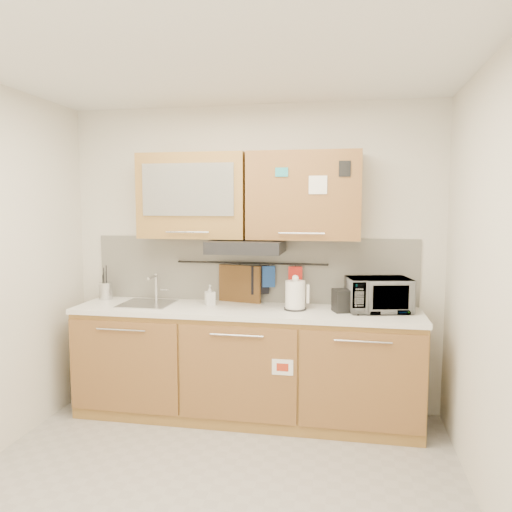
% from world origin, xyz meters
% --- Properties ---
extents(floor, '(3.20, 3.20, 0.00)m').
position_xyz_m(floor, '(0.00, 0.00, 0.00)').
color(floor, '#9E9993').
rests_on(floor, ground).
extents(ceiling, '(3.20, 3.20, 0.00)m').
position_xyz_m(ceiling, '(0.00, 0.00, 2.60)').
color(ceiling, white).
rests_on(ceiling, wall_back).
extents(wall_back, '(3.20, 0.00, 3.20)m').
position_xyz_m(wall_back, '(0.00, 1.50, 1.30)').
color(wall_back, silver).
rests_on(wall_back, ground).
extents(wall_right, '(0.00, 3.00, 3.00)m').
position_xyz_m(wall_right, '(1.60, 0.00, 1.30)').
color(wall_right, silver).
rests_on(wall_right, ground).
extents(base_cabinet, '(2.80, 0.64, 0.88)m').
position_xyz_m(base_cabinet, '(0.00, 1.19, 0.41)').
color(base_cabinet, '#AC7C3D').
rests_on(base_cabinet, floor).
extents(countertop, '(2.82, 0.62, 0.04)m').
position_xyz_m(countertop, '(0.00, 1.19, 0.90)').
color(countertop, white).
rests_on(countertop, base_cabinet).
extents(backsplash, '(2.80, 0.02, 0.56)m').
position_xyz_m(backsplash, '(0.00, 1.49, 1.20)').
color(backsplash, silver).
rests_on(backsplash, countertop).
extents(upper_cabinets, '(1.82, 0.37, 0.70)m').
position_xyz_m(upper_cabinets, '(-0.00, 1.32, 1.83)').
color(upper_cabinets, '#AC7C3D').
rests_on(upper_cabinets, wall_back).
extents(range_hood, '(0.60, 0.46, 0.10)m').
position_xyz_m(range_hood, '(0.00, 1.25, 1.42)').
color(range_hood, black).
rests_on(range_hood, upper_cabinets).
extents(sink, '(0.42, 0.40, 0.26)m').
position_xyz_m(sink, '(-0.85, 1.21, 0.92)').
color(sink, silver).
rests_on(sink, countertop).
extents(utensil_rail, '(1.30, 0.02, 0.02)m').
position_xyz_m(utensil_rail, '(0.00, 1.45, 1.26)').
color(utensil_rail, black).
rests_on(utensil_rail, backsplash).
extents(utensil_crock, '(0.14, 0.14, 0.30)m').
position_xyz_m(utensil_crock, '(-1.30, 1.35, 1.00)').
color(utensil_crock, silver).
rests_on(utensil_crock, countertop).
extents(kettle, '(0.21, 0.19, 0.28)m').
position_xyz_m(kettle, '(0.41, 1.21, 1.03)').
color(kettle, white).
rests_on(kettle, countertop).
extents(toaster, '(0.27, 0.21, 0.18)m').
position_xyz_m(toaster, '(0.83, 1.22, 1.01)').
color(toaster, black).
rests_on(toaster, countertop).
extents(microwave, '(0.54, 0.42, 0.27)m').
position_xyz_m(microwave, '(1.06, 1.27, 1.05)').
color(microwave, '#999999').
rests_on(microwave, countertop).
extents(soap_bottle, '(0.11, 0.11, 0.17)m').
position_xyz_m(soap_bottle, '(-0.32, 1.26, 1.01)').
color(soap_bottle, '#999999').
rests_on(soap_bottle, countertop).
extents(cutting_board, '(0.38, 0.11, 0.48)m').
position_xyz_m(cutting_board, '(-0.10, 1.44, 1.00)').
color(cutting_board, brown).
rests_on(cutting_board, utensil_rail).
extents(oven_mitt, '(0.11, 0.05, 0.18)m').
position_xyz_m(oven_mitt, '(0.15, 1.44, 1.15)').
color(oven_mitt, navy).
rests_on(oven_mitt, utensil_rail).
extents(dark_pouch, '(0.16, 0.10, 0.24)m').
position_xyz_m(dark_pouch, '(0.08, 1.44, 1.12)').
color(dark_pouch, black).
rests_on(dark_pouch, utensil_rail).
extents(pot_holder, '(0.12, 0.03, 0.14)m').
position_xyz_m(pot_holder, '(0.38, 1.44, 1.17)').
color(pot_holder, red).
rests_on(pot_holder, utensil_rail).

